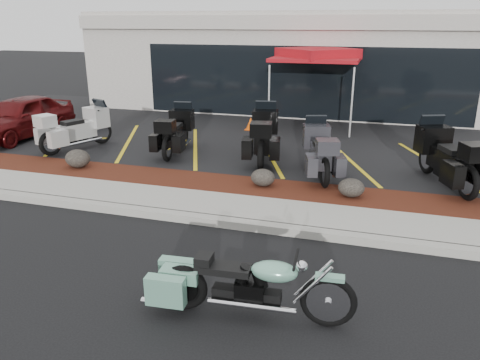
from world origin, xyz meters
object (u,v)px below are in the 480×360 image
(hero_cruiser, at_px, (329,294))
(traffic_cone, at_px, (251,123))
(parked_car, at_px, (20,117))
(touring_white, at_px, (101,122))
(popup_canopy, at_px, (317,56))

(hero_cruiser, distance_m, traffic_cone, 10.62)
(parked_car, height_order, traffic_cone, parked_car)
(traffic_cone, bearing_deg, parked_car, -154.62)
(touring_white, relative_size, traffic_cone, 5.55)
(traffic_cone, height_order, popup_canopy, popup_canopy)
(hero_cruiser, relative_size, popup_canopy, 0.71)
(hero_cruiser, xyz_separation_m, parked_car, (-10.38, 6.79, 0.33))
(hero_cruiser, bearing_deg, popup_canopy, 94.82)
(touring_white, bearing_deg, traffic_cone, -29.21)
(traffic_cone, bearing_deg, touring_white, -140.17)
(parked_car, height_order, popup_canopy, popup_canopy)
(parked_car, relative_size, traffic_cone, 9.23)
(touring_white, xyz_separation_m, traffic_cone, (3.75, 3.13, -0.46))
(hero_cruiser, xyz_separation_m, touring_white, (-7.51, 6.81, 0.35))
(traffic_cone, distance_m, popup_canopy, 3.16)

